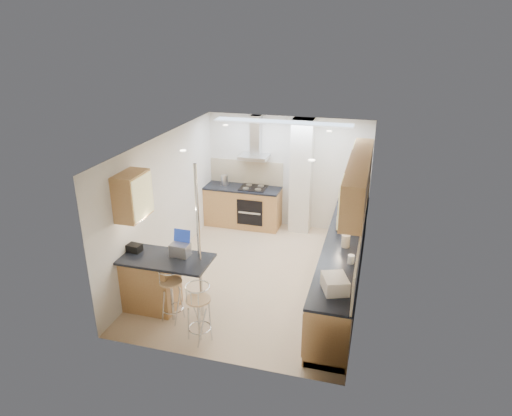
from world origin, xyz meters
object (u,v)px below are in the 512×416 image
(laptop, at_px, (180,250))
(bread_bin, at_px, (335,284))
(bar_stool_near, at_px, (172,294))
(bar_stool_end, at_px, (199,313))
(microwave, at_px, (350,221))

(laptop, bearing_deg, bread_bin, -5.78)
(bar_stool_near, distance_m, bar_stool_end, 0.69)
(microwave, relative_size, laptop, 1.67)
(bar_stool_end, height_order, bread_bin, bread_bin)
(microwave, relative_size, bar_stool_near, 0.53)
(laptop, height_order, bar_stool_near, laptop)
(bar_stool_near, distance_m, bread_bin, 2.51)
(bar_stool_end, relative_size, bread_bin, 2.31)
(microwave, xyz_separation_m, bar_stool_near, (-2.46, -2.20, -0.60))
(microwave, height_order, bar_stool_near, microwave)
(bar_stool_near, xyz_separation_m, bread_bin, (2.45, 0.04, 0.57))
(microwave, bearing_deg, bar_stool_end, 158.05)
(laptop, bearing_deg, microwave, 38.87)
(microwave, bearing_deg, laptop, 141.08)
(bar_stool_end, distance_m, bread_bin, 1.98)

